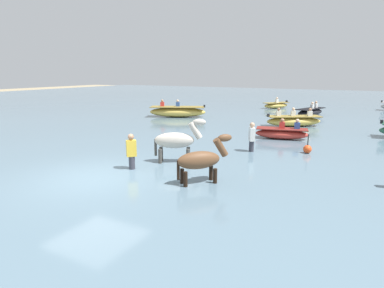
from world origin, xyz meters
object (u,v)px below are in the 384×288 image
Objects in this scene: horse_lead_pinto at (176,142)px; horse_trailing_bay at (201,161)px; boat_distant_east at (282,133)px; person_wading_mid at (132,157)px; person_onlooker_left at (252,141)px; boat_far_inshore at (310,112)px; channel_buoy at (307,149)px; boat_distant_west at (177,112)px; boat_near_port at (276,105)px; boat_mid_channel at (294,121)px.

horse_trailing_bay is (1.79, -1.57, -0.10)m from horse_lead_pinto.
person_wading_mid is (-3.12, -7.40, 0.16)m from boat_distant_east.
horse_trailing_bay is 4.38m from person_onlooker_left.
boat_far_inshore is 4.10× the size of channel_buoy.
boat_distant_west is 1.33× the size of boat_far_inshore.
boat_near_port is 0.76× the size of boat_mid_channel.
boat_mid_channel is (3.43, -9.10, 0.06)m from boat_near_port.
boat_mid_channel is 7.22m from person_onlooker_left.
person_onlooker_left reaches higher than boat_mid_channel.
boat_distant_east is at bearing 124.05° from channel_buoy.
channel_buoy is (4.71, 5.05, -0.25)m from person_wading_mid.
person_wading_mid is at bearing -120.38° from horse_lead_pinto.
person_onlooker_left is at bearing -158.48° from channel_buoy.
boat_distant_west is 1.26× the size of boat_mid_channel.
person_onlooker_left is (3.29, -16.32, 0.17)m from boat_near_port.
person_wading_mid is (-2.81, -11.47, 0.11)m from boat_mid_channel.
horse_lead_pinto is at bearing -136.99° from channel_buoy.
boat_distant_west is 2.53× the size of person_wading_mid.
horse_trailing_bay is 14.12m from boat_distant_west.
boat_far_inshore is 16.93m from person_wading_mid.
person_wading_mid is (-0.85, -1.45, -0.32)m from horse_lead_pinto.
boat_far_inshore is at bearing 89.07° from boat_mid_channel.
boat_mid_channel is at bearing 94.38° from boat_distant_east.
person_wading_mid is (-2.64, 0.13, -0.22)m from horse_trailing_bay.
boat_far_inshore is 1.91× the size of person_onlooker_left.
horse_trailing_bay is 0.56× the size of boat_mid_channel.
horse_trailing_bay is at bearing -93.66° from boat_distant_east.
boat_distant_east is 1.59× the size of person_onlooker_left.
boat_mid_channel is 4.30× the size of channel_buoy.
person_onlooker_left is 2.15× the size of channel_buoy.
person_onlooker_left is (2.68, 4.25, 0.00)m from person_wading_mid.
horse_lead_pinto is at bearing -101.08° from boat_mid_channel.
boat_distant_east is 1.59× the size of person_wading_mid.
horse_lead_pinto is 6.39m from boat_distant_east.
boat_distant_west is 1.59× the size of boat_distant_east.
horse_trailing_bay is at bearing -90.46° from person_onlooker_left.
channel_buoy is (2.04, 0.80, -0.25)m from person_onlooker_left.
boat_distant_west reaches higher than boat_near_port.
boat_distant_east is 4.08m from boat_mid_channel.
horse_trailing_bay is 1.13× the size of person_onlooker_left.
horse_lead_pinto reaches higher than boat_near_port.
boat_mid_channel is at bearing 88.93° from person_onlooker_left.
horse_lead_pinto is at bearing 59.62° from person_wading_mid.
boat_distant_east is (2.27, 5.96, -0.47)m from horse_lead_pinto.
person_wading_mid is 2.15× the size of channel_buoy.
boat_far_inshore is 11.77m from channel_buoy.
channel_buoy is (5.33, -15.52, -0.09)m from boat_near_port.
boat_near_port is at bearing 62.63° from boat_distant_west.
boat_distant_east is at bearing -74.15° from boat_near_port.
boat_far_inshore is at bearing 88.99° from person_onlooker_left.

